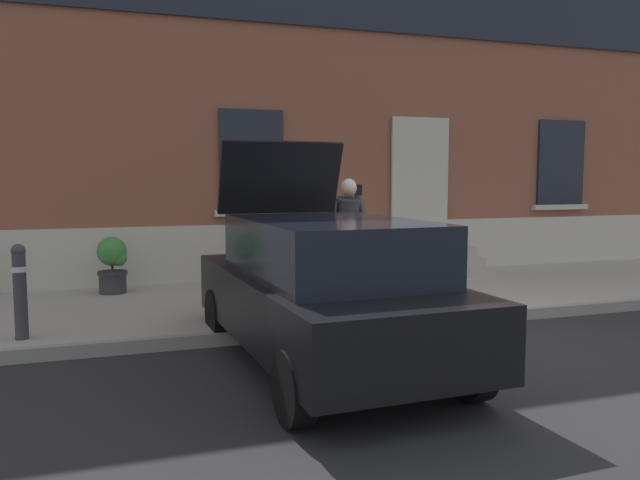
{
  "coord_description": "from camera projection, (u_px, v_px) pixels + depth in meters",
  "views": [
    {
      "loc": [
        -3.95,
        -6.14,
        1.91
      ],
      "look_at": [
        -1.3,
        1.6,
        1.1
      ],
      "focal_mm": 35.74,
      "sensor_mm": 36.0,
      "label": 1
    }
  ],
  "objects": [
    {
      "name": "hatchback_car_black",
      "position": [
        325.0,
        288.0,
        6.39
      ],
      "size": [
        1.92,
        4.13,
        2.34
      ],
      "color": "black",
      "rests_on": "ground"
    },
    {
      "name": "bollard_far_left",
      "position": [
        20.0,
        288.0,
        6.89
      ],
      "size": [
        0.15,
        0.15,
        1.04
      ],
      "color": "#333338",
      "rests_on": "sidewalk"
    },
    {
      "name": "curb_edge",
      "position": [
        433.0,
        321.0,
        8.12
      ],
      "size": [
        24.0,
        0.12,
        0.15
      ],
      "primitive_type": "cube",
      "color": "gray",
      "rests_on": "ground"
    },
    {
      "name": "sidewalk",
      "position": [
        374.0,
        296.0,
        9.87
      ],
      "size": [
        24.0,
        3.6,
        0.15
      ],
      "primitive_type": "cube",
      "color": "#99968E",
      "rests_on": "ground"
    },
    {
      "name": "planter_terracotta",
      "position": [
        251.0,
        258.0,
        10.25
      ],
      "size": [
        0.44,
        0.44,
        0.86
      ],
      "color": "#B25B38",
      "rests_on": "sidewalk"
    },
    {
      "name": "planter_charcoal",
      "position": [
        113.0,
        263.0,
        9.64
      ],
      "size": [
        0.44,
        0.44,
        0.86
      ],
      "color": "#2D2D30",
      "rests_on": "sidewalk"
    },
    {
      "name": "entrance_stoop",
      "position": [
        430.0,
        260.0,
        11.62
      ],
      "size": [
        1.77,
        1.28,
        0.64
      ],
      "color": "#9E998E",
      "rests_on": "sidewalk"
    },
    {
      "name": "person_on_phone",
      "position": [
        346.0,
        232.0,
        8.87
      ],
      "size": [
        0.51,
        0.52,
        1.74
      ],
      "rotation": [
        0.0,
        0.0,
        0.0
      ],
      "color": "#2D2D33",
      "rests_on": "sidewalk"
    },
    {
      "name": "ground_plane",
      "position": [
        473.0,
        346.0,
        7.24
      ],
      "size": [
        80.0,
        80.0,
        0.0
      ],
      "primitive_type": "plane",
      "color": "#232326"
    },
    {
      "name": "bollard_near_person",
      "position": [
        393.0,
        269.0,
        8.32
      ],
      "size": [
        0.15,
        0.15,
        1.04
      ],
      "color": "#333338",
      "rests_on": "sidewalk"
    },
    {
      "name": "building_facade",
      "position": [
        322.0,
        79.0,
        11.85
      ],
      "size": [
        24.0,
        1.52,
        7.5
      ],
      "color": "brown",
      "rests_on": "ground"
    }
  ]
}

